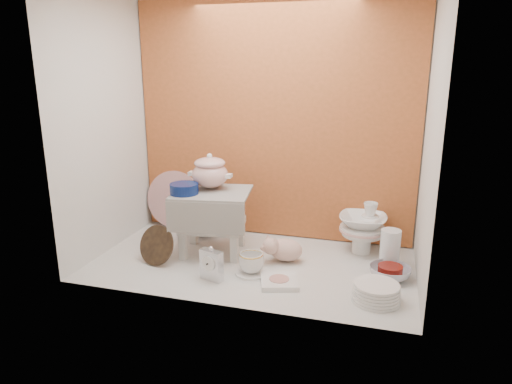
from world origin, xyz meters
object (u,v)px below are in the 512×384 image
(mantel_clock, at_px, (211,263))
(plush_pig, at_px, (286,249))
(floral_platter, at_px, (175,199))
(blue_white_vase, at_px, (204,216))
(soup_tureen, at_px, (210,171))
(porcelain_tower, at_px, (362,227))
(gold_rim_teacup, at_px, (251,263))
(crystal_bowl, at_px, (390,273))
(dinner_plate_stack, at_px, (376,292))
(step_stool, at_px, (213,222))

(mantel_clock, xyz_separation_m, plush_pig, (0.32, 0.34, -0.02))
(floral_platter, xyz_separation_m, mantel_clock, (0.55, -0.71, -0.11))
(blue_white_vase, xyz_separation_m, plush_pig, (0.62, -0.29, -0.05))
(soup_tureen, bearing_deg, mantel_clock, -68.73)
(soup_tureen, bearing_deg, porcelain_tower, 12.25)
(floral_platter, bearing_deg, mantel_clock, -52.22)
(soup_tureen, relative_size, plush_pig, 1.04)
(floral_platter, xyz_separation_m, plush_pig, (0.87, -0.36, -0.13))
(mantel_clock, bearing_deg, porcelain_tower, 57.56)
(mantel_clock, xyz_separation_m, gold_rim_teacup, (0.18, 0.12, -0.03))
(plush_pig, bearing_deg, soup_tureen, 162.58)
(blue_white_vase, distance_m, plush_pig, 0.69)
(blue_white_vase, distance_m, mantel_clock, 0.70)
(soup_tureen, distance_m, plush_pig, 0.64)
(plush_pig, xyz_separation_m, porcelain_tower, (0.41, 0.26, 0.09))
(soup_tureen, xyz_separation_m, plush_pig, (0.48, -0.06, -0.42))
(floral_platter, xyz_separation_m, crystal_bowl, (1.45, -0.43, -0.16))
(plush_pig, height_order, dinner_plate_stack, plush_pig)
(crystal_bowl, bearing_deg, step_stool, 175.95)
(soup_tureen, distance_m, porcelain_tower, 0.97)
(blue_white_vase, height_order, plush_pig, blue_white_vase)
(dinner_plate_stack, bearing_deg, step_stool, 160.69)
(porcelain_tower, bearing_deg, mantel_clock, -140.77)
(blue_white_vase, bearing_deg, soup_tureen, -57.21)
(plush_pig, distance_m, porcelain_tower, 0.49)
(floral_platter, bearing_deg, step_stool, -40.30)
(soup_tureen, relative_size, gold_rim_teacup, 1.85)
(crystal_bowl, bearing_deg, porcelain_tower, 117.92)
(step_stool, xyz_separation_m, dinner_plate_stack, (0.97, -0.34, -0.15))
(floral_platter, relative_size, crystal_bowl, 1.83)
(step_stool, bearing_deg, mantel_clock, -79.16)
(blue_white_vase, distance_m, dinner_plate_stack, 1.30)
(step_stool, xyz_separation_m, crystal_bowl, (1.03, -0.07, -0.16))
(step_stool, xyz_separation_m, mantel_clock, (0.13, -0.35, -0.10))
(blue_white_vase, relative_size, porcelain_tower, 0.79)
(dinner_plate_stack, height_order, porcelain_tower, porcelain_tower)
(step_stool, bearing_deg, blue_white_vase, 112.94)
(floral_platter, bearing_deg, soup_tureen, -37.68)
(floral_platter, relative_size, gold_rim_teacup, 2.88)
(floral_platter, bearing_deg, crystal_bowl, -16.49)
(floral_platter, distance_m, blue_white_vase, 0.27)
(soup_tureen, xyz_separation_m, dinner_plate_stack, (1.00, -0.40, -0.45))
(floral_platter, relative_size, plush_pig, 1.62)
(blue_white_vase, bearing_deg, plush_pig, -24.64)
(step_stool, height_order, mantel_clock, step_stool)
(mantel_clock, bearing_deg, dinner_plate_stack, 19.00)
(step_stool, relative_size, mantel_clock, 2.37)
(soup_tureen, relative_size, floral_platter, 0.64)
(gold_rim_teacup, bearing_deg, soup_tureen, 140.38)
(mantel_clock, relative_size, crystal_bowl, 0.85)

